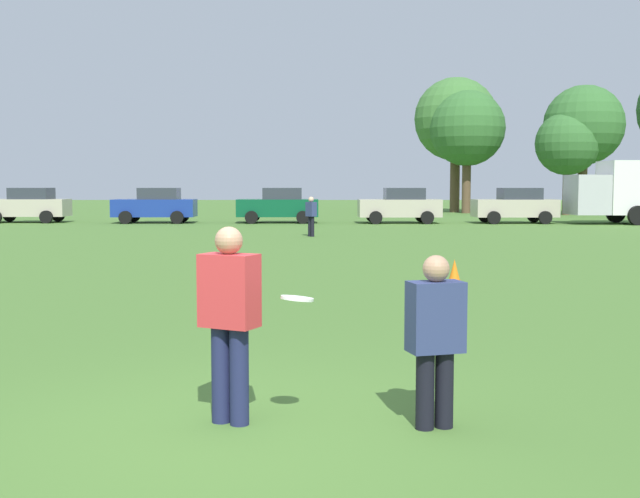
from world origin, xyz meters
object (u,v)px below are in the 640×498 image
object	(u,v)px
player_defender	(435,333)
traffic_cone	(454,272)
parked_car_mid_right	(278,205)
parked_car_far_right	(515,205)
parked_car_mid_left	(28,205)
parked_car_center	(155,205)
player_thrower	(229,313)
frisbee	(297,298)
bystander_far_jogger	(311,214)
parked_car_near_right	(400,205)

from	to	relation	value
player_defender	traffic_cone	size ratio (longest dim) A/B	2.98
parked_car_mid_right	parked_car_far_right	world-z (taller)	same
traffic_cone	parked_car_mid_left	world-z (taller)	parked_car_mid_left
parked_car_center	parked_car_far_right	distance (m)	18.61
player_thrower	frisbee	world-z (taller)	player_thrower
player_defender	parked_car_mid_left	distance (m)	38.69
parked_car_far_right	bystander_far_jogger	size ratio (longest dim) A/B	2.77
parked_car_center	parked_car_mid_left	bearing A→B (deg)	175.45
parked_car_center	parked_car_mid_right	bearing A→B (deg)	0.83
parked_car_mid_left	parked_car_center	bearing A→B (deg)	-4.55
player_thrower	parked_car_mid_right	world-z (taller)	parked_car_mid_right
player_thrower	parked_car_near_right	size ratio (longest dim) A/B	0.39
parked_car_center	parked_car_near_right	world-z (taller)	same
frisbee	parked_car_center	xyz separation A→B (m)	(-8.34, 34.63, -0.16)
player_thrower	player_defender	world-z (taller)	player_thrower
traffic_cone	parked_car_mid_right	distance (m)	25.52
player_thrower	player_defender	xyz separation A→B (m)	(1.69, -0.13, -0.14)
parked_car_near_right	frisbee	bearing A→B (deg)	-97.17
parked_car_mid_left	player_thrower	bearing A→B (deg)	-67.36
parked_car_center	player_thrower	bearing A→B (deg)	-77.28
parked_car_center	parked_car_mid_right	world-z (taller)	same
frisbee	parked_car_mid_left	size ratio (longest dim) A/B	0.06
player_defender	parked_car_far_right	xyz separation A→B (m)	(9.14, 34.31, 0.13)
parked_car_mid_left	parked_car_far_right	xyz separation A→B (m)	(25.43, -0.79, 0.00)
parked_car_near_right	parked_car_mid_right	bearing A→B (deg)	177.25
player_thrower	parked_car_center	distance (m)	35.29
player_thrower	frisbee	size ratio (longest dim) A/B	6.07
traffic_cone	parked_car_mid_right	size ratio (longest dim) A/B	0.11
frisbee	parked_car_near_right	size ratio (longest dim) A/B	0.06
player_thrower	parked_car_center	bearing A→B (deg)	102.72
parked_car_mid_right	parked_car_far_right	xyz separation A→B (m)	(12.23, -0.34, 0.00)
parked_car_mid_right	parked_car_far_right	size ratio (longest dim) A/B	1.00
parked_car_far_right	frisbee	bearing A→B (deg)	-106.63
parked_car_center	parked_car_mid_right	size ratio (longest dim) A/B	1.00
player_defender	parked_car_far_right	distance (m)	35.51
frisbee	parked_car_center	distance (m)	35.62
parked_car_mid_left	parked_car_mid_right	bearing A→B (deg)	-1.96
parked_car_center	bystander_far_jogger	bearing A→B (deg)	-52.52
parked_car_far_right	bystander_far_jogger	distance (m)	14.74
frisbee	traffic_cone	distance (m)	10.15
parked_car_far_right	parked_car_mid_right	bearing A→B (deg)	178.40
parked_car_mid_right	parked_car_mid_left	bearing A→B (deg)	178.04
traffic_cone	parked_car_mid_right	bearing A→B (deg)	101.04
parked_car_mid_left	parked_car_near_right	size ratio (longest dim) A/B	1.00
player_defender	parked_car_mid_right	size ratio (longest dim) A/B	0.34
parked_car_near_right	bystander_far_jogger	distance (m)	11.38
player_thrower	parked_car_mid_right	xyz separation A→B (m)	(-1.39, 34.52, -0.01)
parked_car_mid_left	parked_car_center	size ratio (longest dim) A/B	1.00
player_defender	parked_car_center	xyz separation A→B (m)	(-9.46, 34.56, 0.13)
frisbee	parked_car_near_right	distance (m)	34.69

